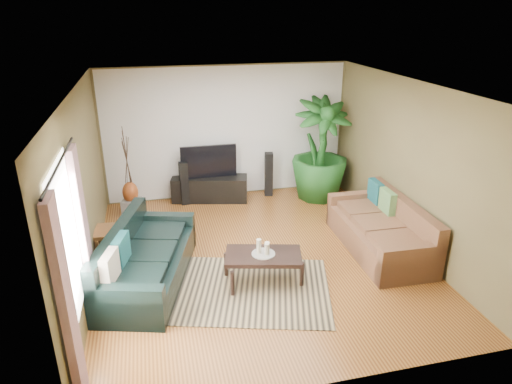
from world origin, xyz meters
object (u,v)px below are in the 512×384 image
object	(u,v)px
coffee_table	(263,268)
vase	(130,192)
sofa_right	(380,226)
speaker_left	(184,183)
tv_stand	(210,189)
sofa_left	(148,256)
pedestal	(132,207)
speaker_right	(269,174)
side_table	(113,244)
potted_plant	(320,150)
television	(209,162)

from	to	relation	value
coffee_table	vase	xyz separation A→B (m)	(-1.89, 2.80, 0.25)
sofa_right	speaker_left	xyz separation A→B (m)	(-2.93, 2.64, 0.02)
coffee_table	tv_stand	distance (m)	3.19
sofa_left	coffee_table	bearing A→B (deg)	-87.12
sofa_left	pedestal	size ratio (longest dim) A/B	7.05
pedestal	vase	size ratio (longest dim) A/B	0.78
coffee_table	speaker_left	distance (m)	3.24
coffee_table	pedestal	size ratio (longest dim) A/B	3.38
pedestal	vase	bearing A→B (deg)	0.00
coffee_table	tv_stand	xyz separation A→B (m)	(-0.33, 3.18, 0.03)
sofa_right	tv_stand	xyz separation A→B (m)	(-2.40, 2.70, -0.17)
speaker_left	speaker_right	xyz separation A→B (m)	(1.78, 0.06, 0.02)
side_table	potted_plant	bearing A→B (deg)	22.33
sofa_left	potted_plant	world-z (taller)	potted_plant
vase	sofa_right	bearing A→B (deg)	-30.37
television	speaker_right	xyz separation A→B (m)	(1.26, 0.00, -0.38)
sofa_right	side_table	world-z (taller)	sofa_right
potted_plant	side_table	distance (m)	4.45
pedestal	sofa_right	bearing A→B (deg)	-30.37
tv_stand	potted_plant	distance (m)	2.39
sofa_left	speaker_right	xyz separation A→B (m)	(2.54, 2.80, 0.04)
sofa_right	tv_stand	world-z (taller)	sofa_right
pedestal	television	bearing A→B (deg)	13.44
sofa_left	side_table	size ratio (longest dim) A/B	4.26
sofa_left	speaker_left	bearing A→B (deg)	0.53
sofa_left	potted_plant	distance (m)	4.32
sofa_right	vase	bearing A→B (deg)	-118.75
television	pedestal	xyz separation A→B (m)	(-1.56, -0.37, -0.68)
speaker_left	pedestal	size ratio (longest dim) A/B	2.75
tv_stand	coffee_table	bearing A→B (deg)	-70.70
sofa_left	speaker_right	world-z (taller)	speaker_right
television	potted_plant	world-z (taller)	potted_plant
sofa_left	sofa_right	world-z (taller)	same
vase	sofa_left	bearing A→B (deg)	-83.49
sofa_right	potted_plant	world-z (taller)	potted_plant
sofa_right	tv_stand	distance (m)	3.62
coffee_table	television	size ratio (longest dim) A/B	0.97
television	vase	bearing A→B (deg)	-166.56
coffee_table	tv_stand	size ratio (longest dim) A/B	0.71
coffee_table	vase	bearing A→B (deg)	137.87
tv_stand	potted_plant	world-z (taller)	potted_plant
sofa_left	vase	world-z (taller)	sofa_left
sofa_left	potted_plant	size ratio (longest dim) A/B	1.09
coffee_table	potted_plant	world-z (taller)	potted_plant
vase	pedestal	bearing A→B (deg)	0.00
vase	coffee_table	bearing A→B (deg)	-56.02
tv_stand	potted_plant	size ratio (longest dim) A/B	0.74
pedestal	tv_stand	bearing A→B (deg)	13.44
potted_plant	speaker_right	bearing A→B (deg)	159.31
television	potted_plant	size ratio (longest dim) A/B	0.54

